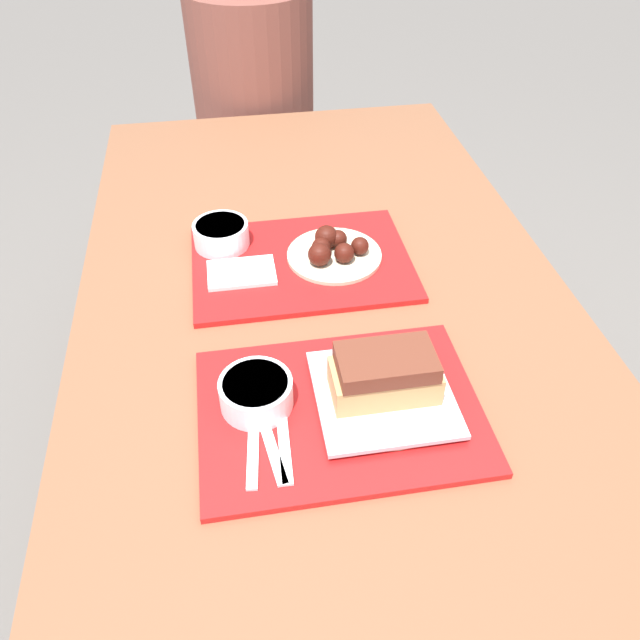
{
  "coord_description": "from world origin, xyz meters",
  "views": [
    {
      "loc": [
        -0.16,
        -0.82,
        1.47
      ],
      "look_at": [
        -0.03,
        -0.03,
        0.76
      ],
      "focal_mm": 35.0,
      "sensor_mm": 36.0,
      "label": 1
    }
  ],
  "objects_px": {
    "tray_far": "(302,263)",
    "brisket_sandwich_plate": "(384,383)",
    "tray_near": "(340,410)",
    "bowl_coleslaw_near": "(256,392)",
    "wings_plate_far": "(333,250)",
    "person_seated_across": "(252,73)",
    "bowl_coleslaw_far": "(221,233)"
  },
  "relations": [
    {
      "from": "tray_far",
      "to": "brisket_sandwich_plate",
      "type": "distance_m",
      "value": 0.39
    },
    {
      "from": "tray_near",
      "to": "bowl_coleslaw_near",
      "type": "xyz_separation_m",
      "value": [
        -0.12,
        0.03,
        0.03
      ]
    },
    {
      "from": "tray_far",
      "to": "wings_plate_far",
      "type": "xyz_separation_m",
      "value": [
        0.06,
        -0.0,
        0.02
      ]
    },
    {
      "from": "tray_near",
      "to": "tray_far",
      "type": "relative_size",
      "value": 1.0
    },
    {
      "from": "tray_far",
      "to": "wings_plate_far",
      "type": "relative_size",
      "value": 2.28
    },
    {
      "from": "tray_far",
      "to": "person_seated_across",
      "type": "xyz_separation_m",
      "value": [
        -0.02,
        0.96,
        0.04
      ]
    },
    {
      "from": "tray_near",
      "to": "bowl_coleslaw_near",
      "type": "distance_m",
      "value": 0.13
    },
    {
      "from": "bowl_coleslaw_far",
      "to": "person_seated_across",
      "type": "height_order",
      "value": "person_seated_across"
    },
    {
      "from": "bowl_coleslaw_far",
      "to": "person_seated_across",
      "type": "relative_size",
      "value": 0.15
    },
    {
      "from": "tray_near",
      "to": "bowl_coleslaw_far",
      "type": "bearing_deg",
      "value": 108.41
    },
    {
      "from": "bowl_coleslaw_near",
      "to": "bowl_coleslaw_far",
      "type": "xyz_separation_m",
      "value": [
        -0.03,
        0.44,
        0.0
      ]
    },
    {
      "from": "bowl_coleslaw_near",
      "to": "bowl_coleslaw_far",
      "type": "bearing_deg",
      "value": 94.21
    },
    {
      "from": "bowl_coleslaw_near",
      "to": "brisket_sandwich_plate",
      "type": "bearing_deg",
      "value": -6.38
    },
    {
      "from": "tray_far",
      "to": "bowl_coleslaw_far",
      "type": "distance_m",
      "value": 0.18
    },
    {
      "from": "tray_near",
      "to": "wings_plate_far",
      "type": "height_order",
      "value": "wings_plate_far"
    },
    {
      "from": "bowl_coleslaw_near",
      "to": "wings_plate_far",
      "type": "xyz_separation_m",
      "value": [
        0.19,
        0.36,
        -0.01
      ]
    },
    {
      "from": "person_seated_across",
      "to": "wings_plate_far",
      "type": "bearing_deg",
      "value": -85.19
    },
    {
      "from": "bowl_coleslaw_far",
      "to": "person_seated_across",
      "type": "distance_m",
      "value": 0.89
    },
    {
      "from": "bowl_coleslaw_far",
      "to": "brisket_sandwich_plate",
      "type": "bearing_deg",
      "value": -64.01
    },
    {
      "from": "brisket_sandwich_plate",
      "to": "person_seated_across",
      "type": "relative_size",
      "value": 0.28
    },
    {
      "from": "tray_far",
      "to": "brisket_sandwich_plate",
      "type": "xyz_separation_m",
      "value": [
        0.07,
        -0.38,
        0.04
      ]
    },
    {
      "from": "tray_near",
      "to": "bowl_coleslaw_far",
      "type": "relative_size",
      "value": 3.84
    },
    {
      "from": "person_seated_across",
      "to": "bowl_coleslaw_far",
      "type": "bearing_deg",
      "value": -98.87
    },
    {
      "from": "brisket_sandwich_plate",
      "to": "wings_plate_far",
      "type": "xyz_separation_m",
      "value": [
        -0.01,
        0.38,
        -0.02
      ]
    },
    {
      "from": "tray_far",
      "to": "wings_plate_far",
      "type": "height_order",
      "value": "wings_plate_far"
    },
    {
      "from": "person_seated_across",
      "to": "bowl_coleslaw_near",
      "type": "bearing_deg",
      "value": -94.51
    },
    {
      "from": "wings_plate_far",
      "to": "bowl_coleslaw_far",
      "type": "bearing_deg",
      "value": 159.12
    },
    {
      "from": "tray_near",
      "to": "bowl_coleslaw_far",
      "type": "height_order",
      "value": "bowl_coleslaw_far"
    },
    {
      "from": "tray_far",
      "to": "bowl_coleslaw_near",
      "type": "bearing_deg",
      "value": -108.53
    },
    {
      "from": "brisket_sandwich_plate",
      "to": "bowl_coleslaw_far",
      "type": "distance_m",
      "value": 0.52
    },
    {
      "from": "brisket_sandwich_plate",
      "to": "bowl_coleslaw_far",
      "type": "xyz_separation_m",
      "value": [
        -0.23,
        0.47,
        -0.01
      ]
    },
    {
      "from": "tray_far",
      "to": "wings_plate_far",
      "type": "bearing_deg",
      "value": -0.15
    }
  ]
}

